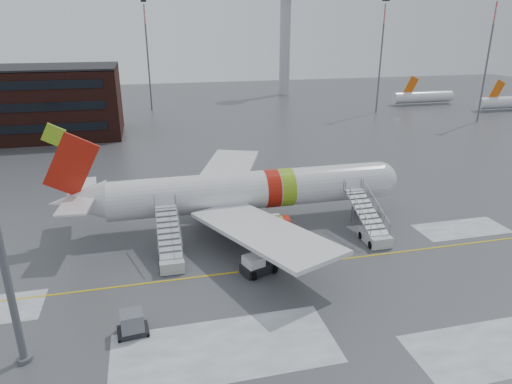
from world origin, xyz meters
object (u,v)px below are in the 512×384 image
object	(u,v)px
pushback_tug	(257,265)
airliner	(242,192)
uld_container	(132,324)
airstair_fwd	(372,229)
airstair_aft	(170,251)

from	to	relation	value
pushback_tug	airliner	bearing A→B (deg)	84.60
airliner	uld_container	distance (m)	19.23
airliner	uld_container	xyz separation A→B (m)	(-10.71, -15.75, -2.66)
airliner	pushback_tug	size ratio (longest dim) A/B	11.04
airliner	uld_container	size ratio (longest dim) A/B	16.52
airstair_fwd	airstair_aft	distance (m)	18.69
uld_container	pushback_tug	bearing A→B (deg)	30.09
airliner	airstair_aft	world-z (taller)	airliner
airstair_fwd	airstair_aft	xyz separation A→B (m)	(-18.69, 0.00, 0.00)
airliner	airstair_fwd	bearing A→B (deg)	-30.65
airstair_fwd	uld_container	size ratio (longest dim) A/B	3.63
airliner	pushback_tug	world-z (taller)	airliner
airstair_aft	pushback_tug	bearing A→B (deg)	-27.94
airstair_aft	uld_container	xyz separation A→B (m)	(-3.05, -9.21, -0.30)
airstair_aft	pushback_tug	world-z (taller)	airstair_aft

